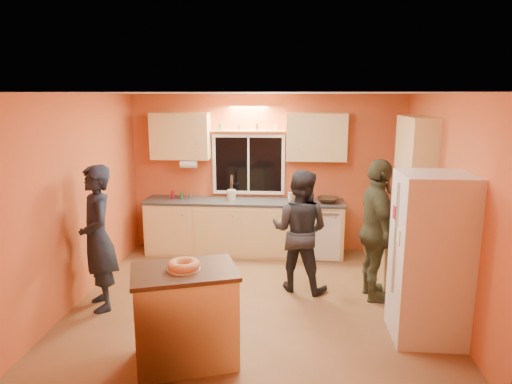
# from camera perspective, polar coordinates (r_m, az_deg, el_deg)

# --- Properties ---
(ground) EXTENTS (4.50, 4.50, 0.00)m
(ground) POSITION_cam_1_polar(r_m,az_deg,el_deg) (6.07, 0.16, -13.09)
(ground) COLOR brown
(ground) RESTS_ON ground
(room_shell) EXTENTS (4.54, 4.04, 2.61)m
(room_shell) POSITION_cam_1_polar(r_m,az_deg,el_deg) (5.98, 1.62, 2.78)
(room_shell) COLOR #C75C33
(room_shell) RESTS_ON ground
(back_counter) EXTENTS (4.23, 0.62, 0.90)m
(back_counter) POSITION_cam_1_polar(r_m,az_deg,el_deg) (7.50, 1.27, -4.45)
(back_counter) COLOR #D8B671
(back_counter) RESTS_ON ground
(right_counter) EXTENTS (0.62, 1.84, 0.90)m
(right_counter) POSITION_cam_1_polar(r_m,az_deg,el_deg) (6.53, 17.99, -7.59)
(right_counter) COLOR #D8B671
(right_counter) RESTS_ON ground
(refrigerator) EXTENTS (0.72, 0.70, 1.80)m
(refrigerator) POSITION_cam_1_polar(r_m,az_deg,el_deg) (5.19, 20.92, -7.67)
(refrigerator) COLOR silver
(refrigerator) RESTS_ON ground
(island) EXTENTS (1.15, 0.95, 0.96)m
(island) POSITION_cam_1_polar(r_m,az_deg,el_deg) (4.63, -8.80, -14.98)
(island) COLOR #D8B671
(island) RESTS_ON ground
(bundt_pastry) EXTENTS (0.31, 0.31, 0.09)m
(bundt_pastry) POSITION_cam_1_polar(r_m,az_deg,el_deg) (4.42, -9.01, -9.00)
(bundt_pastry) COLOR tan
(bundt_pastry) RESTS_ON island
(person_left) EXTENTS (0.70, 0.78, 1.78)m
(person_left) POSITION_cam_1_polar(r_m,az_deg,el_deg) (5.84, -19.17, -5.47)
(person_left) COLOR black
(person_left) RESTS_ON ground
(person_center) EXTENTS (0.95, 0.83, 1.63)m
(person_center) POSITION_cam_1_polar(r_m,az_deg,el_deg) (6.09, 5.48, -4.84)
(person_center) COLOR black
(person_center) RESTS_ON ground
(person_right) EXTENTS (0.52, 1.10, 1.82)m
(person_right) POSITION_cam_1_polar(r_m,az_deg,el_deg) (5.95, 14.86, -4.69)
(person_right) COLOR #313421
(person_right) RESTS_ON ground
(mixing_bowl) EXTENTS (0.41, 0.41, 0.08)m
(mixing_bowl) POSITION_cam_1_polar(r_m,az_deg,el_deg) (7.35, 8.94, -0.99)
(mixing_bowl) COLOR #312010
(mixing_bowl) RESTS_ON back_counter
(utensil_crock) EXTENTS (0.14, 0.14, 0.17)m
(utensil_crock) POSITION_cam_1_polar(r_m,az_deg,el_deg) (7.43, -3.08, -0.38)
(utensil_crock) COLOR beige
(utensil_crock) RESTS_ON back_counter
(potted_plant) EXTENTS (0.35, 0.33, 0.32)m
(potted_plant) POSITION_cam_1_polar(r_m,az_deg,el_deg) (5.62, 20.27, -4.45)
(potted_plant) COLOR gray
(potted_plant) RESTS_ON right_counter
(red_box) EXTENTS (0.18, 0.15, 0.07)m
(red_box) POSITION_cam_1_polar(r_m,az_deg,el_deg) (6.75, 17.90, -2.66)
(red_box) COLOR #A41926
(red_box) RESTS_ON right_counter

